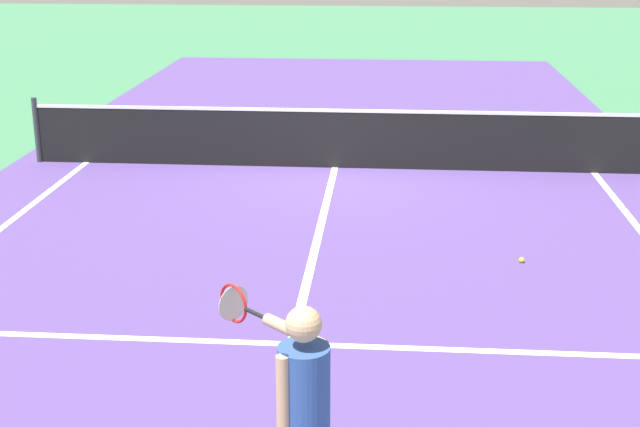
% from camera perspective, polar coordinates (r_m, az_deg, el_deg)
% --- Properties ---
extents(ground_plane, '(60.00, 60.00, 0.00)m').
position_cam_1_polar(ground_plane, '(14.46, 0.96, 2.94)').
color(ground_plane, '#38724C').
extents(court_surface_inbounds, '(10.62, 24.40, 0.00)m').
position_cam_1_polar(court_surface_inbounds, '(14.46, 0.96, 2.94)').
color(court_surface_inbounds, '#4C387A').
rests_on(court_surface_inbounds, ground_plane).
extents(line_service_near, '(8.22, 0.10, 0.01)m').
position_cam_1_polar(line_service_near, '(8.47, -1.82, -8.30)').
color(line_service_near, white).
rests_on(line_service_near, ground_plane).
extents(line_center_service, '(0.10, 6.40, 0.01)m').
position_cam_1_polar(line_center_service, '(11.41, -0.06, -1.20)').
color(line_center_service, white).
rests_on(line_center_service, ground_plane).
extents(net, '(9.89, 0.09, 1.07)m').
position_cam_1_polar(net, '(14.35, 0.97, 4.84)').
color(net, '#33383D').
rests_on(net, ground_plane).
extents(player_near, '(0.82, 0.99, 1.61)m').
position_cam_1_polar(player_near, '(5.57, -1.20, -11.65)').
color(player_near, '#3F7247').
rests_on(player_near, ground_plane).
extents(tennis_ball_mid_court, '(0.07, 0.07, 0.07)m').
position_cam_1_polar(tennis_ball_mid_court, '(10.66, 12.72, -2.90)').
color(tennis_ball_mid_court, '#CCE033').
rests_on(tennis_ball_mid_court, ground_plane).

